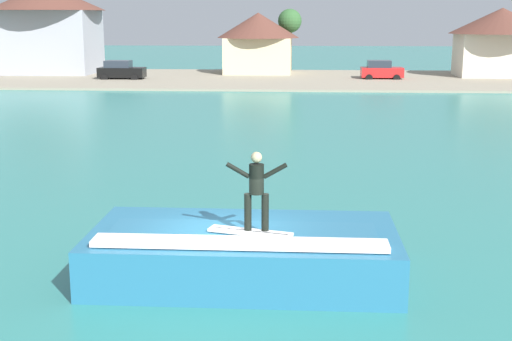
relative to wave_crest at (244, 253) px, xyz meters
name	(u,v)px	position (x,y,z in m)	size (l,w,h in m)	color
ground_plane	(224,283)	(-0.43, -0.34, -0.60)	(260.00, 260.00, 0.00)	#2D7D76
wave_crest	(244,253)	(0.00, 0.00, 0.00)	(6.93, 3.61, 1.27)	#266A8E
surfboard	(250,232)	(0.19, -0.64, 0.70)	(1.89, 0.85, 0.06)	white
surfer	(256,187)	(0.33, -0.60, 1.71)	(1.32, 0.32, 1.73)	black
shoreline_bank	(284,79)	(-0.43, 51.30, -0.51)	(120.00, 21.16, 0.18)	gray
car_near_shore	(121,70)	(-15.57, 49.64, 0.35)	(4.26, 2.15, 1.86)	black
car_far_shore	(381,70)	(8.60, 51.39, 0.35)	(3.87, 2.26, 1.86)	red
house_with_chimney	(48,22)	(-24.52, 55.91, 4.66)	(11.68, 11.68, 9.15)	#9EA3AD
house_gabled_white	(501,36)	(20.22, 54.74, 3.44)	(9.91, 9.91, 6.67)	beige
house_small_cottage	(258,40)	(-3.25, 57.06, 2.94)	(8.28, 8.28, 6.23)	beige
tree_tall_bare	(290,23)	(-0.12, 60.22, 4.60)	(2.48, 2.48, 6.64)	brown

